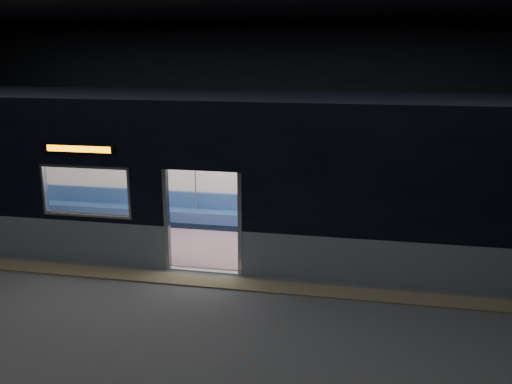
% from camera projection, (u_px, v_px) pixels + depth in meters
% --- Properties ---
extents(station_floor, '(24.00, 14.00, 0.01)m').
position_uv_depth(station_floor, '(188.00, 294.00, 9.74)').
color(station_floor, '#47494C').
rests_on(station_floor, ground).
extents(station_envelope, '(24.00, 14.00, 5.00)m').
position_uv_depth(station_envelope, '(180.00, 87.00, 8.80)').
color(station_envelope, black).
rests_on(station_envelope, station_floor).
extents(tactile_strip, '(22.80, 0.50, 0.03)m').
position_uv_depth(tactile_strip, '(197.00, 281.00, 10.26)').
color(tactile_strip, '#8C7F59').
rests_on(tactile_strip, station_floor).
extents(metro_car, '(18.00, 3.04, 3.35)m').
position_uv_depth(metro_car, '(222.00, 165.00, 11.68)').
color(metro_car, gray).
rests_on(metro_car, station_floor).
extents(passenger, '(0.40, 0.68, 1.36)m').
position_uv_depth(passenger, '(401.00, 208.00, 12.18)').
color(passenger, black).
rests_on(passenger, metro_car).
extents(handbag, '(0.29, 0.25, 0.13)m').
position_uv_depth(handbag, '(400.00, 216.00, 12.00)').
color(handbag, black).
rests_on(handbag, passenger).
extents(transit_map, '(1.00, 0.03, 0.65)m').
position_uv_depth(transit_map, '(278.00, 171.00, 12.83)').
color(transit_map, white).
rests_on(transit_map, metro_car).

